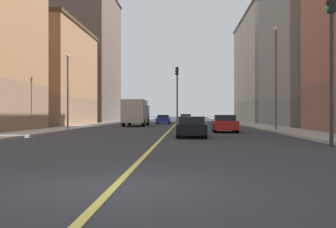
% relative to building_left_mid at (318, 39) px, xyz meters
% --- Properties ---
extents(ground_plane, '(400.00, 400.00, 0.00)m').
position_rel_building_left_mid_xyz_m(ground_plane, '(-16.49, -38.91, -10.00)').
color(ground_plane, '#2E2F34').
rests_on(ground_plane, ground).
extents(sidewalk_left, '(3.16, 168.00, 0.15)m').
position_rel_building_left_mid_xyz_m(sidewalk_left, '(-6.83, 10.09, -9.92)').
color(sidewalk_left, '#9E9B93').
rests_on(sidewalk_left, ground).
extents(sidewalk_right, '(3.16, 168.00, 0.15)m').
position_rel_building_left_mid_xyz_m(sidewalk_right, '(-26.14, 10.09, -9.92)').
color(sidewalk_right, '#9E9B93').
rests_on(sidewalk_right, ground).
extents(lane_center_stripe, '(0.16, 154.00, 0.01)m').
position_rel_building_left_mid_xyz_m(lane_center_stripe, '(-16.49, 10.09, -9.99)').
color(lane_center_stripe, '#E5D14C').
rests_on(lane_center_stripe, ground).
extents(building_left_mid, '(10.79, 16.79, 19.97)m').
position_rel_building_left_mid_xyz_m(building_left_mid, '(0.00, 0.00, 0.00)').
color(building_left_mid, slate).
rests_on(building_left_mid, ground).
extents(building_left_far, '(10.79, 24.89, 18.05)m').
position_rel_building_left_mid_xyz_m(building_left_far, '(0.00, 23.35, -0.96)').
color(building_left_far, '#9D9688').
rests_on(building_left_far, ground).
extents(building_right_midblock, '(10.79, 17.18, 12.23)m').
position_rel_building_left_mid_xyz_m(building_right_midblock, '(-32.97, 1.85, -3.87)').
color(building_right_midblock, '#8F6B4F').
rests_on(building_right_midblock, ground).
extents(building_right_distant, '(10.79, 18.49, 22.31)m').
position_rel_building_left_mid_xyz_m(building_right_distant, '(-32.97, 22.44, 1.17)').
color(building_right_distant, brown).
rests_on(building_right_distant, ground).
extents(traffic_light_left_near, '(0.40, 0.32, 6.69)m').
position_rel_building_left_mid_xyz_m(traffic_light_left_near, '(-8.82, -29.03, -5.72)').
color(traffic_light_left_near, '#2D2D2D').
rests_on(traffic_light_left_near, ground).
extents(traffic_light_median_far, '(0.40, 0.32, 6.63)m').
position_rel_building_left_mid_xyz_m(traffic_light_median_far, '(-16.04, -2.10, -5.75)').
color(traffic_light_median_far, '#2D2D2D').
rests_on(traffic_light_median_far, ground).
extents(street_lamp_left_near, '(0.36, 0.36, 8.32)m').
position_rel_building_left_mid_xyz_m(street_lamp_left_near, '(-7.81, -13.85, -4.90)').
color(street_lamp_left_near, '#4C4C51').
rests_on(street_lamp_left_near, ground).
extents(street_lamp_right_near, '(0.36, 0.36, 6.41)m').
position_rel_building_left_mid_xyz_m(street_lamp_right_near, '(-25.16, -12.76, -5.91)').
color(street_lamp_right_near, '#4C4C51').
rests_on(street_lamp_right_near, ground).
extents(car_teal, '(1.88, 4.16, 1.40)m').
position_rel_building_left_mid_xyz_m(car_teal, '(-15.06, 13.82, -9.31)').
color(car_teal, '#196670').
rests_on(car_teal, ground).
extents(car_black, '(1.82, 4.17, 1.27)m').
position_rel_building_left_mid_xyz_m(car_black, '(-14.77, -22.15, -9.36)').
color(car_black, black).
rests_on(car_black, ground).
extents(car_blue, '(1.92, 4.56, 1.29)m').
position_rel_building_left_mid_xyz_m(car_blue, '(-18.28, 10.77, -9.36)').
color(car_blue, '#23389E').
rests_on(car_blue, ground).
extents(car_red, '(1.92, 4.25, 1.35)m').
position_rel_building_left_mid_xyz_m(car_red, '(-12.06, -15.26, -9.34)').
color(car_red, red).
rests_on(car_red, ground).
extents(box_truck, '(2.51, 7.85, 3.01)m').
position_rel_building_left_mid_xyz_m(box_truck, '(-20.88, -0.17, -8.38)').
color(box_truck, navy).
rests_on(box_truck, ground).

